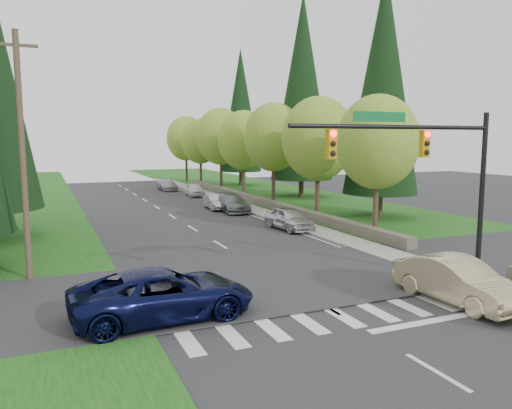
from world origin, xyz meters
TOP-DOWN VIEW (x-y plane):
  - ground at (0.00, 0.00)m, footprint 120.00×120.00m
  - grass_east at (13.00, 20.00)m, footprint 14.00×110.00m
  - cross_street at (0.00, 8.00)m, footprint 120.00×8.00m
  - sidewalk_east at (6.90, 22.00)m, footprint 1.80×80.00m
  - curb_east at (6.05, 22.00)m, footprint 0.20×80.00m
  - stone_wall_north at (8.60, 30.00)m, footprint 0.70×40.00m
  - traffic_signal at (4.37, 4.50)m, footprint 8.70×0.37m
  - utility_pole at (-9.50, 12.00)m, footprint 1.60×0.24m
  - decid_tree_0 at (9.20, 14.00)m, footprint 4.80×4.80m
  - decid_tree_1 at (9.30, 21.00)m, footprint 5.20×5.20m
  - decid_tree_2 at (9.10, 28.00)m, footprint 5.00×5.00m
  - decid_tree_3 at (9.20, 35.00)m, footprint 5.00×5.00m
  - decid_tree_4 at (9.30, 42.00)m, footprint 5.40×5.40m
  - decid_tree_5 at (9.10, 49.00)m, footprint 4.80×4.80m
  - decid_tree_6 at (9.20, 56.00)m, footprint 5.20×5.20m
  - conifer_e_a at (14.00, 20.00)m, footprint 5.44×5.44m
  - conifer_e_b at (15.00, 34.00)m, footprint 6.12×6.12m
  - conifer_e_c at (14.00, 48.00)m, footprint 5.10×5.10m
  - sedan_champagne at (4.50, 2.87)m, footprint 2.00×4.96m
  - suv_navy at (-5.41, 5.39)m, footprint 6.01×3.01m
  - parked_car_a at (5.60, 18.18)m, footprint 2.00×4.36m
  - parked_car_b at (5.01, 27.06)m, footprint 2.27×4.98m
  - parked_car_c at (4.27, 29.00)m, footprint 1.62×3.94m
  - parked_car_d at (5.37, 39.09)m, footprint 1.78×3.95m
  - parked_car_e at (4.20, 45.94)m, footprint 1.90×4.37m

SIDE VIEW (x-z plane):
  - ground at x=0.00m, z-range 0.00..0.00m
  - cross_street at x=0.00m, z-range -0.05..0.05m
  - grass_east at x=13.00m, z-range 0.00..0.06m
  - sidewalk_east at x=6.90m, z-range 0.00..0.13m
  - curb_east at x=6.05m, z-range 0.00..0.13m
  - stone_wall_north at x=8.60m, z-range 0.00..0.70m
  - parked_car_e at x=4.20m, z-range 0.00..1.25m
  - parked_car_c at x=4.27m, z-range 0.00..1.27m
  - parked_car_d at x=5.37m, z-range 0.00..1.32m
  - parked_car_b at x=5.01m, z-range 0.00..1.41m
  - parked_car_a at x=5.60m, z-range 0.00..1.45m
  - sedan_champagne at x=4.50m, z-range 0.00..1.60m
  - suv_navy at x=-5.41m, z-range 0.00..1.63m
  - traffic_signal at x=4.37m, z-range 1.58..8.38m
  - utility_pole at x=-9.50m, z-range 0.14..10.14m
  - decid_tree_5 at x=9.10m, z-range 1.38..9.68m
  - decid_tree_0 at x=9.20m, z-range 1.41..9.78m
  - decid_tree_3 at x=9.20m, z-range 1.39..9.94m
  - decid_tree_1 at x=9.30m, z-range 1.40..10.20m
  - decid_tree_6 at x=9.20m, z-range 1.43..10.30m
  - decid_tree_2 at x=9.10m, z-range 1.52..10.34m
  - decid_tree_4 at x=9.30m, z-range 1.47..10.65m
  - conifer_e_c at x=14.00m, z-range 0.89..17.69m
  - conifer_e_a at x=14.00m, z-range 0.89..18.69m
  - conifer_e_b at x=15.00m, z-range 0.89..20.69m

